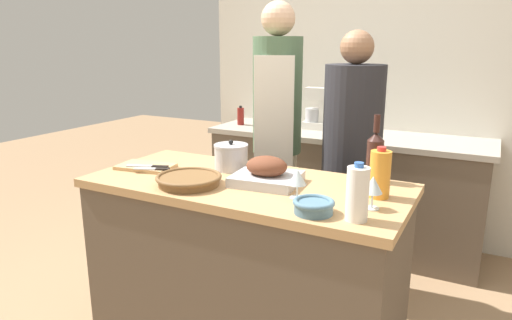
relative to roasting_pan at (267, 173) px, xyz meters
The scene contains 21 objects.
kitchen_island 0.52m from the roasting_pan, behind, with size 1.49×0.69×0.92m.
back_counter 1.63m from the roasting_pan, 93.79° to the left, with size 2.11×0.60×0.89m.
back_wall 1.92m from the roasting_pan, 93.09° to the left, with size 2.61×0.10×2.55m.
roasting_pan is the anchor object (origin of this frame).
wicker_basket 0.35m from the roasting_pan, 148.83° to the right, with size 0.30×0.30×0.05m.
cutting_board 0.67m from the roasting_pan, behind, with size 0.30×0.21×0.02m.
stock_pot 0.30m from the roasting_pan, 153.26° to the left, with size 0.17×0.17×0.15m.
mixing_bowl 0.41m from the roasting_pan, 37.99° to the right, with size 0.16×0.16×0.05m.
juice_jug 0.50m from the roasting_pan, ahead, with size 0.09×0.09×0.22m.
milk_jug 0.55m from the roasting_pan, 26.81° to the right, with size 0.08×0.08×0.22m.
wine_bottle_green 0.51m from the roasting_pan, 32.39° to the left, with size 0.08×0.08×0.31m.
wine_glass_left 0.52m from the roasting_pan, 11.30° to the right, with size 0.08×0.08×0.13m.
wine_glass_right 0.24m from the roasting_pan, 30.89° to the right, with size 0.08×0.08×0.13m.
knife_chef 0.64m from the roasting_pan, behind, with size 0.21×0.10×0.01m.
knife_paring 0.59m from the roasting_pan, 169.77° to the right, with size 0.18×0.09×0.01m.
stand_mixer 1.65m from the roasting_pan, 102.82° to the left, with size 0.18×0.14×0.33m.
condiment_bottle_tall 1.79m from the roasting_pan, 111.94° to the left, with size 0.05×0.05×0.20m.
condiment_bottle_short 1.80m from the roasting_pan, 123.54° to the left, with size 0.06×0.06×0.16m.
condiment_bottle_extra 1.60m from the roasting_pan, 119.08° to the left, with size 0.05×0.05×0.21m.
person_cook_aproned 0.88m from the roasting_pan, 112.35° to the left, with size 0.32×0.34×1.80m.
person_cook_guest 0.81m from the roasting_pan, 77.90° to the left, with size 0.35×0.35×1.62m.
Camera 1 is at (0.99, -1.78, 1.55)m, focal length 32.00 mm.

